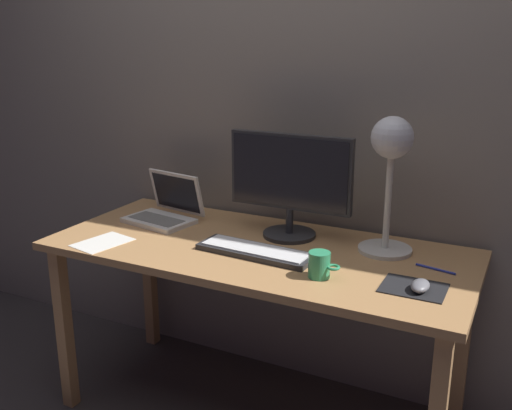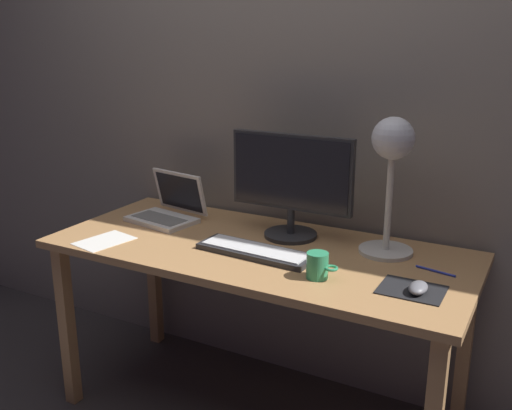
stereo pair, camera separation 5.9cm
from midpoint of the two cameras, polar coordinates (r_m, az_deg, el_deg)
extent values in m
cube|color=gray|center=(2.44, 3.73, 11.37)|extent=(4.80, 0.06, 2.60)
cube|color=tan|center=(2.21, -0.60, -4.46)|extent=(1.60, 0.70, 0.03)
cube|color=tan|center=(2.57, -18.89, -11.38)|extent=(0.05, 0.05, 0.71)
cube|color=tan|center=(2.95, -10.93, -6.98)|extent=(0.05, 0.05, 0.71)
cube|color=tan|center=(2.43, 18.90, -12.98)|extent=(0.05, 0.05, 0.71)
cylinder|color=#28282B|center=(2.32, 2.55, -2.88)|extent=(0.21, 0.21, 0.01)
cylinder|color=#28282B|center=(2.30, 2.56, -1.53)|extent=(0.03, 0.03, 0.10)
cube|color=#28282B|center=(2.25, 2.63, 3.26)|extent=(0.50, 0.03, 0.30)
cube|color=black|center=(2.23, 2.45, 3.17)|extent=(0.47, 0.00, 0.27)
cube|color=#28282B|center=(2.13, -0.82, -4.59)|extent=(0.45, 0.17, 0.02)
cube|color=silver|center=(2.13, -0.83, -4.29)|extent=(0.41, 0.14, 0.01)
cube|color=silver|center=(2.51, -10.15, -1.52)|extent=(0.31, 0.23, 0.02)
cube|color=slate|center=(2.50, -10.39, -1.36)|extent=(0.25, 0.14, 0.00)
cube|color=silver|center=(2.56, -8.44, 1.24)|extent=(0.29, 0.10, 0.18)
cube|color=black|center=(2.56, -8.44, 1.24)|extent=(0.25, 0.09, 0.16)
cylinder|color=beige|center=(2.21, 11.75, -4.28)|extent=(0.20, 0.20, 0.01)
cylinder|color=silver|center=(2.14, 12.05, 0.67)|extent=(0.02, 0.02, 0.38)
sphere|color=silver|center=(2.10, 12.41, 6.47)|extent=(0.15, 0.15, 0.15)
sphere|color=#FFEAB2|center=(2.09, 12.28, 5.42)|extent=(0.05, 0.05, 0.05)
cube|color=black|center=(1.92, 14.32, -7.87)|extent=(0.20, 0.16, 0.00)
ellipsoid|color=slate|center=(1.89, 14.92, -7.65)|extent=(0.06, 0.10, 0.03)
cylinder|color=#339966|center=(1.93, 5.34, -5.85)|extent=(0.07, 0.07, 0.09)
torus|color=#339966|center=(1.92, 6.69, -6.08)|extent=(0.05, 0.05, 0.01)
cube|color=white|center=(2.33, -15.50, -3.56)|extent=(0.19, 0.24, 0.00)
cylinder|color=#2633A5|center=(2.08, 16.39, -6.04)|extent=(0.14, 0.04, 0.01)
camera|label=1|loc=(0.03, -90.80, -0.24)|focal=40.86mm
camera|label=2|loc=(0.03, 89.20, 0.24)|focal=40.86mm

